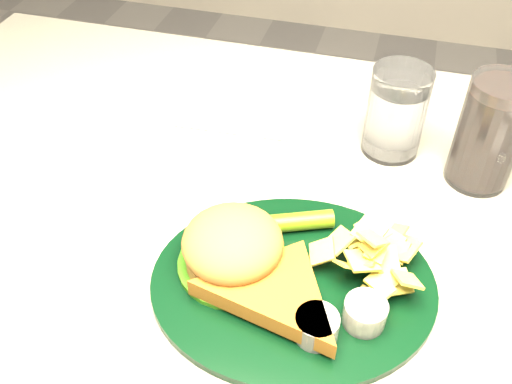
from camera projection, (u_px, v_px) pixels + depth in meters
dinner_plate at (294, 265)px, 0.57m from camera, size 0.34×0.30×0.07m
water_glass at (396, 112)px, 0.72m from camera, size 0.08×0.08×0.12m
cola_glass at (490, 133)px, 0.67m from camera, size 0.09×0.09×0.14m
wrapped_straw at (237, 132)px, 0.78m from camera, size 0.18×0.07×0.01m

